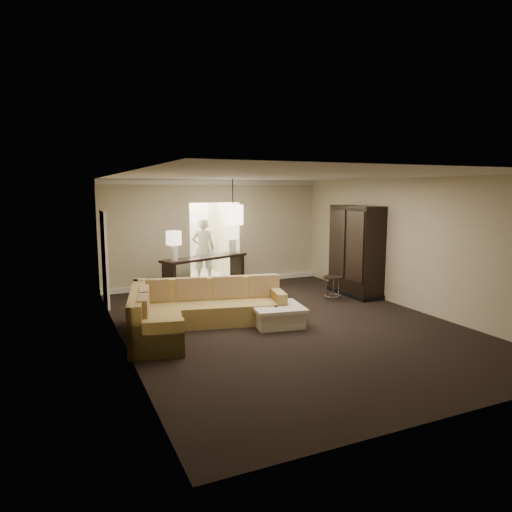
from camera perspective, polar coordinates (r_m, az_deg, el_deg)
name	(u,v)px	position (r m, az deg, el deg)	size (l,w,h in m)	color
ground	(285,323)	(8.89, 3.58, -8.39)	(8.00, 8.00, 0.00)	black
wall_back	(215,233)	(12.25, -5.11, 2.91)	(6.00, 0.04, 2.80)	#C2B793
wall_front	(457,297)	(5.44, 23.80, -4.69)	(6.00, 0.04, 2.80)	#C2B793
wall_left	(121,262)	(7.67, -16.56, -0.68)	(0.04, 8.00, 2.80)	#C2B793
wall_right	(409,244)	(10.33, 18.56, 1.49)	(0.04, 8.00, 2.80)	#C2B793
ceiling	(286,176)	(8.51, 3.76, 9.97)	(6.00, 8.00, 0.02)	silver
crown_molding	(215,182)	(12.14, -5.11, 9.15)	(6.00, 0.10, 0.12)	silver
baseboard	(217,282)	(12.40, -4.95, -3.28)	(6.00, 0.10, 0.12)	silver
side_door	(105,259)	(10.48, -18.39, -0.34)	(0.05, 0.90, 2.10)	white
foyer	(200,232)	(13.52, -6.97, 2.98)	(1.44, 2.02, 2.80)	beige
sectional_sofa	(193,311)	(8.51, -7.84, -6.82)	(3.26, 2.41, 0.86)	brown
coffee_table	(277,315)	(8.73, 2.64, -7.36)	(1.08, 1.08, 0.40)	white
console_table	(205,271)	(11.44, -6.38, -1.86)	(2.38, 1.29, 0.90)	black
armoire	(356,253)	(11.27, 12.37, 0.42)	(0.65, 1.51, 2.17)	black
drink_table	(333,283)	(10.73, 9.57, -3.37)	(0.44, 0.44, 0.55)	black
table_lamp_left	(174,241)	(10.80, -10.24, 1.87)	(0.36, 0.36, 0.69)	white
table_lamp_right	(232,235)	(11.89, -3.00, 2.58)	(0.36, 0.36, 0.69)	white
pendant_light	(233,215)	(10.99, -2.92, 5.20)	(0.38, 0.38, 1.09)	black
person	(203,246)	(12.94, -6.61, 1.30)	(0.71, 0.47, 1.96)	beige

